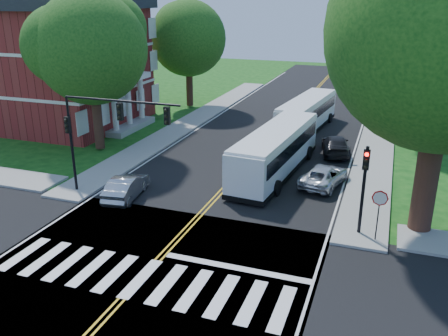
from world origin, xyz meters
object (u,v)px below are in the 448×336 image
at_px(signal_nw, 104,124).
at_px(hatchback, 126,187).
at_px(signal_ne, 364,179).
at_px(suv, 324,176).
at_px(bus_lead, 276,150).
at_px(bus_follow, 307,114).
at_px(dark_sedan, 336,145).

height_order(signal_nw, hatchback, signal_nw).
height_order(signal_ne, suv, signal_ne).
xyz_separation_m(signal_nw, bus_lead, (8.14, 7.09, -2.80)).
xyz_separation_m(signal_ne, bus_follow, (-5.93, 18.41, -1.48)).
relative_size(signal_ne, dark_sedan, 0.95).
bearing_deg(bus_lead, suv, 167.18).
distance_m(bus_lead, bus_follow, 11.33).
xyz_separation_m(bus_follow, dark_sedan, (3.23, -5.87, -0.80)).
bearing_deg(dark_sedan, signal_ne, 91.25).
relative_size(hatchback, dark_sedan, 0.87).
relative_size(signal_ne, hatchback, 1.09).
bearing_deg(dark_sedan, bus_follow, -72.06).
bearing_deg(signal_nw, hatchback, 13.63).
height_order(signal_nw, suv, signal_nw).
distance_m(signal_nw, signal_ne, 14.13).
bearing_deg(signal_ne, dark_sedan, 102.15).
distance_m(bus_lead, hatchback, 9.95).
xyz_separation_m(bus_follow, hatchback, (-7.14, -18.18, -0.81)).
xyz_separation_m(bus_lead, dark_sedan, (3.22, 5.46, -0.90)).
relative_size(signal_ne, suv, 1.00).
bearing_deg(bus_follow, signal_ne, 114.36).
bearing_deg(signal_ne, suv, 113.35).
xyz_separation_m(bus_lead, bus_follow, (-0.01, 11.33, -0.10)).
relative_size(bus_follow, dark_sedan, 2.36).
relative_size(signal_nw, bus_follow, 0.65).
bearing_deg(dark_sedan, bus_lead, 48.61).
xyz_separation_m(signal_ne, bus_lead, (-5.92, 7.08, -1.38)).
distance_m(bus_follow, suv, 12.85).
bearing_deg(signal_ne, bus_follow, 107.86).
bearing_deg(hatchback, bus_follow, -119.60).
bearing_deg(suv, bus_follow, -63.22).
bearing_deg(bus_follow, bus_lead, 96.57).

